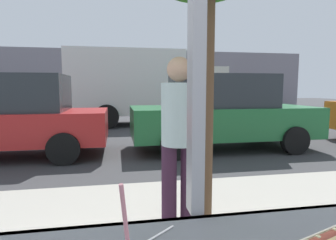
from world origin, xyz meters
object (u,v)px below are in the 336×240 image
(parked_car_red, at_px, (8,116))
(box_truck, at_px, (143,85))
(parked_car_green, at_px, (222,112))
(pedestrian, at_px, (179,135))

(parked_car_red, relative_size, box_truck, 0.68)
(parked_car_red, distance_m, parked_car_green, 4.84)
(parked_car_green, bearing_deg, pedestrian, -116.22)
(pedestrian, bearing_deg, parked_car_red, 125.12)
(parked_car_red, height_order, pedestrian, parked_car_red)
(box_truck, bearing_deg, parked_car_green, -74.35)
(parked_car_green, relative_size, box_truck, 0.71)
(parked_car_red, distance_m, pedestrian, 4.95)
(box_truck, bearing_deg, parked_car_red, -123.51)
(parked_car_red, distance_m, box_truck, 6.20)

